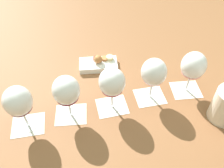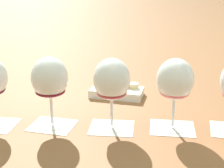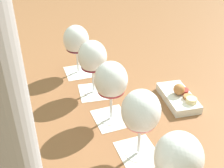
% 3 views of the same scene
% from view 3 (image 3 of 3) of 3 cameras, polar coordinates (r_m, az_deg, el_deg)
% --- Properties ---
extents(ground_plane, '(8.00, 8.00, 0.00)m').
position_cam_3_polar(ground_plane, '(0.82, -0.19, -7.02)').
color(ground_plane, brown).
extents(tasting_card_1, '(0.15, 0.14, 0.00)m').
position_cam_3_polar(tasting_card_1, '(0.72, 5.34, -13.74)').
color(tasting_card_1, silver).
rests_on(tasting_card_1, ground_plane).
extents(tasting_card_2, '(0.15, 0.14, 0.00)m').
position_cam_3_polar(tasting_card_2, '(0.82, 0.07, -6.97)').
color(tasting_card_2, silver).
rests_on(tasting_card_2, ground_plane).
extents(tasting_card_3, '(0.14, 0.14, 0.00)m').
position_cam_3_polar(tasting_card_3, '(0.93, -3.72, -1.56)').
color(tasting_card_3, silver).
rests_on(tasting_card_3, ground_plane).
extents(tasting_card_4, '(0.15, 0.14, 0.00)m').
position_cam_3_polar(tasting_card_4, '(1.05, -6.84, 2.45)').
color(tasting_card_4, silver).
rests_on(tasting_card_4, ground_plane).
extents(wine_glass_0, '(0.09, 0.09, 0.18)m').
position_cam_3_polar(wine_glass_0, '(0.54, 13.26, -14.94)').
color(wine_glass_0, white).
rests_on(wine_glass_0, tasting_card_0).
extents(wine_glass_1, '(0.09, 0.09, 0.18)m').
position_cam_3_polar(wine_glass_1, '(0.64, 5.87, -6.06)').
color(wine_glass_1, white).
rests_on(wine_glass_1, tasting_card_1).
extents(wine_glass_2, '(0.09, 0.09, 0.18)m').
position_cam_3_polar(wine_glass_2, '(0.75, 0.07, 0.33)').
color(wine_glass_2, white).
rests_on(wine_glass_2, tasting_card_2).
extents(wine_glass_3, '(0.09, 0.09, 0.18)m').
position_cam_3_polar(wine_glass_3, '(0.87, -3.99, 5.13)').
color(wine_glass_3, white).
rests_on(wine_glass_3, tasting_card_3).
extents(wine_glass_4, '(0.09, 0.09, 0.18)m').
position_cam_3_polar(wine_glass_4, '(1.00, -7.27, 8.51)').
color(wine_glass_4, white).
rests_on(wine_glass_4, tasting_card_4).
extents(snack_dish, '(0.18, 0.16, 0.06)m').
position_cam_3_polar(snack_dish, '(0.90, 13.43, -2.51)').
color(snack_dish, white).
rests_on(snack_dish, ground_plane).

